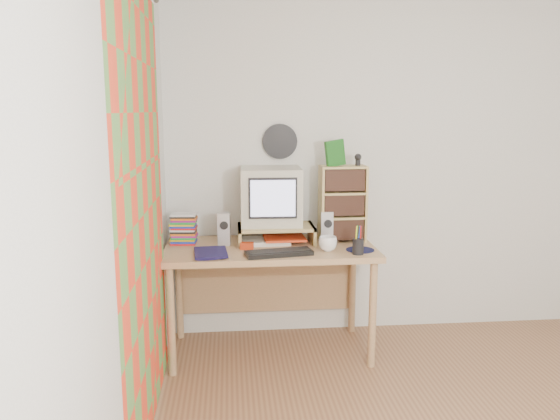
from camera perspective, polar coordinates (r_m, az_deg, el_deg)
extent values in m
plane|color=white|center=(4.14, 12.91, 4.59)|extent=(3.50, 0.00, 3.50)
plane|color=white|center=(2.25, -16.98, -0.30)|extent=(0.00, 3.50, 3.50)
plane|color=#F13E22|center=(2.73, -14.05, -0.49)|extent=(0.00, 2.20, 2.20)
cylinder|color=black|center=(3.92, -0.02, 7.18)|extent=(0.25, 0.02, 0.25)
cube|color=tan|center=(3.67, -1.07, -4.11)|extent=(1.40, 0.70, 0.04)
cube|color=tan|center=(4.09, -1.40, -7.77)|extent=(1.33, 0.02, 0.41)
cylinder|color=tan|center=(3.52, -11.33, -11.37)|extent=(0.05, 0.05, 0.71)
cylinder|color=tan|center=(3.62, 9.65, -10.73)|extent=(0.05, 0.05, 0.71)
cylinder|color=tan|center=(4.07, -10.49, -8.35)|extent=(0.05, 0.05, 0.71)
cylinder|color=tan|center=(4.15, 7.58, -7.89)|extent=(0.05, 0.05, 0.71)
cube|color=tan|center=(3.74, -4.25, -2.60)|extent=(0.02, 0.30, 0.12)
cube|color=tan|center=(3.78, 3.35, -2.45)|extent=(0.02, 0.30, 0.12)
cube|color=tan|center=(3.74, -0.43, -1.78)|extent=(0.52, 0.30, 0.02)
cube|color=beige|center=(3.75, -0.94, 1.44)|extent=(0.42, 0.42, 0.39)
cube|color=#BBBBC0|center=(3.71, -5.87, -1.97)|extent=(0.09, 0.09, 0.22)
cube|color=#BBBBC0|center=(3.76, 4.91, -1.78)|extent=(0.09, 0.09, 0.22)
cube|color=black|center=(3.44, -0.12, -4.51)|extent=(0.44, 0.21, 0.03)
cube|color=tan|center=(3.80, 6.54, 0.67)|extent=(0.32, 0.17, 0.53)
imported|color=white|center=(3.56, 5.03, -3.53)|extent=(0.13, 0.13, 0.09)
imported|color=#15103D|center=(3.48, -8.94, -4.31)|extent=(0.26, 0.21, 0.05)
cylinder|color=#0F1532|center=(3.61, 8.37, -4.14)|extent=(0.21, 0.21, 0.00)
cube|color=#BD3414|center=(3.60, -3.47, -3.76)|extent=(0.09, 0.06, 0.04)
cube|color=#1A5D1B|center=(3.72, 5.78, 5.93)|extent=(0.14, 0.07, 0.18)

